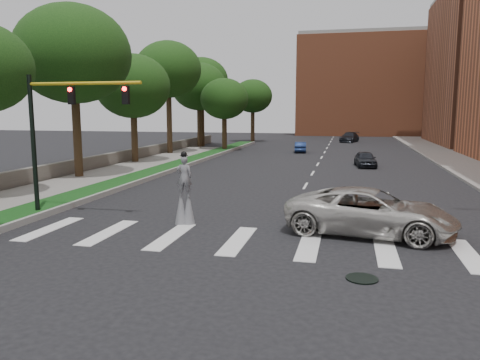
% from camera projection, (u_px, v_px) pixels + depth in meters
% --- Properties ---
extents(ground_plane, '(160.00, 160.00, 0.00)m').
position_uv_depth(ground_plane, '(268.00, 251.00, 15.69)').
color(ground_plane, black).
rests_on(ground_plane, ground).
extents(grass_median, '(2.00, 60.00, 0.25)m').
position_uv_depth(grass_median, '(168.00, 167.00, 37.50)').
color(grass_median, '#113B13').
rests_on(grass_median, ground).
extents(median_curb, '(0.20, 60.00, 0.28)m').
position_uv_depth(median_curb, '(181.00, 168.00, 37.27)').
color(median_curb, gray).
rests_on(median_curb, ground).
extents(sidewalk_left, '(4.00, 60.00, 0.18)m').
position_uv_depth(sidewalk_left, '(61.00, 186.00, 28.54)').
color(sidewalk_left, slate).
rests_on(sidewalk_left, ground).
extents(sidewalk_right, '(5.00, 90.00, 0.18)m').
position_uv_depth(sidewalk_right, '(476.00, 169.00, 36.99)').
color(sidewalk_right, slate).
rests_on(sidewalk_right, ground).
extents(stone_wall, '(0.50, 56.00, 1.10)m').
position_uv_depth(stone_wall, '(117.00, 158.00, 40.59)').
color(stone_wall, '#5C574F').
rests_on(stone_wall, ground).
extents(manhole, '(0.90, 0.90, 0.04)m').
position_uv_depth(manhole, '(362.00, 278.00, 13.10)').
color(manhole, black).
rests_on(manhole, ground).
extents(building_backdrop, '(26.00, 14.00, 18.00)m').
position_uv_depth(building_backdrop, '(369.00, 87.00, 88.18)').
color(building_backdrop, '#B05A37').
rests_on(building_backdrop, ground).
extents(traffic_signal, '(5.30, 0.23, 6.20)m').
position_uv_depth(traffic_signal, '(57.00, 123.00, 20.14)').
color(traffic_signal, black).
rests_on(traffic_signal, ground).
extents(stilt_performer, '(0.83, 0.58, 3.03)m').
position_uv_depth(stilt_performer, '(185.00, 196.00, 19.25)').
color(stilt_performer, '#322214').
rests_on(stilt_performer, ground).
extents(suv_crossing, '(6.73, 4.00, 1.75)m').
position_uv_depth(suv_crossing, '(370.00, 212.00, 17.70)').
color(suv_crossing, beige).
rests_on(suv_crossing, ground).
extents(car_near, '(1.98, 3.95, 1.29)m').
position_uv_depth(car_near, '(365.00, 159.00, 38.89)').
color(car_near, black).
rests_on(car_near, ground).
extents(car_mid, '(1.57, 3.65, 1.17)m').
position_uv_depth(car_mid, '(300.00, 147.00, 52.22)').
color(car_mid, navy).
rests_on(car_mid, ground).
extents(car_far, '(3.19, 5.32, 1.44)m').
position_uv_depth(car_far, '(349.00, 137.00, 68.71)').
color(car_far, black).
rests_on(car_far, ground).
extents(tree_2, '(7.67, 7.67, 11.63)m').
position_uv_depth(tree_2, '(73.00, 54.00, 31.05)').
color(tree_2, '#322214').
rests_on(tree_2, ground).
extents(tree_3, '(6.48, 6.48, 9.48)m').
position_uv_depth(tree_3, '(133.00, 86.00, 40.37)').
color(tree_3, '#322214').
rests_on(tree_3, ground).
extents(tree_4, '(6.85, 6.85, 11.75)m').
position_uv_depth(tree_4, '(168.00, 70.00, 48.33)').
color(tree_4, '#322214').
rests_on(tree_4, ground).
extents(tree_5, '(6.78, 6.78, 11.36)m').
position_uv_depth(tree_5, '(202.00, 80.00, 59.94)').
color(tree_5, '#322214').
rests_on(tree_5, ground).
extents(tree_6, '(5.47, 5.47, 8.28)m').
position_uv_depth(tree_6, '(224.00, 99.00, 53.28)').
color(tree_6, '#322214').
rests_on(tree_6, ground).
extents(tree_7, '(5.69, 5.69, 9.11)m').
position_uv_depth(tree_7, '(253.00, 96.00, 68.03)').
color(tree_7, '#322214').
rests_on(tree_7, ground).
extents(tree_8, '(6.81, 6.81, 10.42)m').
position_uv_depth(tree_8, '(199.00, 87.00, 57.29)').
color(tree_8, '#322214').
rests_on(tree_8, ground).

